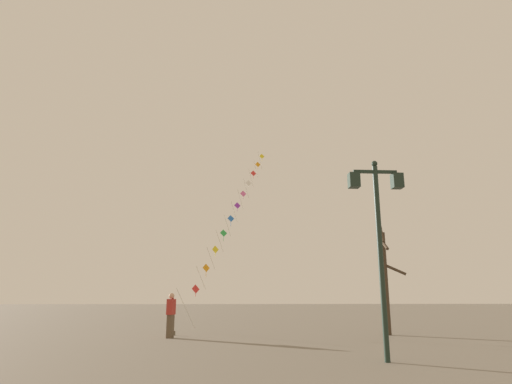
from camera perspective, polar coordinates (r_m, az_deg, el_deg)
name	(u,v)px	position (r m, az deg, el deg)	size (l,w,h in m)	color
ground_plane	(242,330)	(22.51, -1.78, -17.49)	(160.00, 160.00, 0.00)	#756B5B
twin_lantern_lamp_post	(378,219)	(11.97, 15.63, -3.38)	(1.46, 0.28, 5.16)	#1E2D23
kite_train	(234,212)	(27.09, -2.89, -2.67)	(4.91, 14.09, 12.73)	brown
kite_flyer	(171,314)	(18.19, -11.03, -15.35)	(0.34, 0.63, 1.71)	brown
bare_tree	(385,280)	(20.01, 16.43, -10.94)	(1.09, 1.09, 4.63)	#423323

